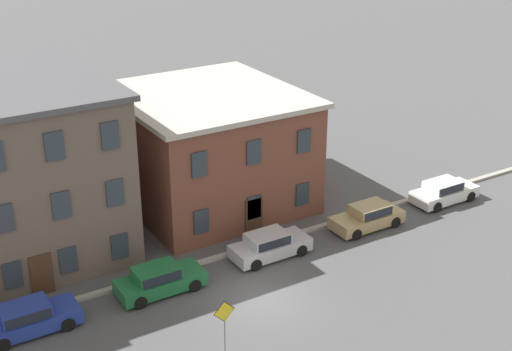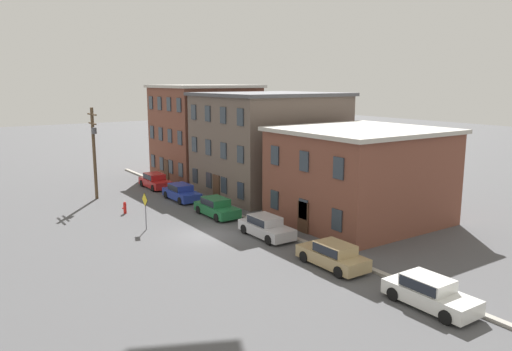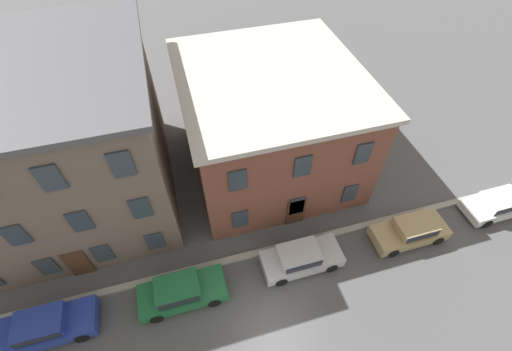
{
  "view_description": "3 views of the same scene",
  "coord_description": "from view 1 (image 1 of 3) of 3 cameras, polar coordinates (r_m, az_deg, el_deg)",
  "views": [
    {
      "loc": [
        -15.59,
        -25.12,
        19.43
      ],
      "look_at": [
        1.51,
        2.8,
        5.21
      ],
      "focal_mm": 50.0,
      "sensor_mm": 36.0,
      "label": 1
    },
    {
      "loc": [
        29.14,
        -15.6,
        10.35
      ],
      "look_at": [
        1.75,
        3.02,
        4.12
      ],
      "focal_mm": 35.0,
      "sensor_mm": 36.0,
      "label": 2
    },
    {
      "loc": [
        -2.13,
        -4.57,
        17.71
      ],
      "look_at": [
        0.71,
        5.46,
        5.69
      ],
      "focal_mm": 24.0,
      "sensor_mm": 36.0,
      "label": 3
    }
  ],
  "objects": [
    {
      "name": "car_silver",
      "position": [
        38.54,
        1.07,
        -5.53
      ],
      "size": [
        4.4,
        1.92,
        1.43
      ],
      "color": "#B7B7BC",
      "rests_on": "ground_plane"
    },
    {
      "name": "apartment_midblock",
      "position": [
        40.23,
        -19.6,
        0.57
      ],
      "size": [
        11.35,
        11.92,
        9.38
      ],
      "color": "#66564C",
      "rests_on": "ground_plane"
    },
    {
      "name": "kerb_strip",
      "position": [
        38.67,
        -3.24,
        -6.6
      ],
      "size": [
        56.0,
        0.36,
        0.16
      ],
      "primitive_type": "cube",
      "color": "#9E998E",
      "rests_on": "ground_plane"
    },
    {
      "name": "caution_sign",
      "position": [
        30.85,
        -2.55,
        -11.37
      ],
      "size": [
        1.03,
        0.08,
        2.7
      ],
      "color": "slate",
      "rests_on": "ground_plane"
    },
    {
      "name": "car_tan",
      "position": [
        42.08,
        8.95,
        -3.2
      ],
      "size": [
        4.4,
        1.92,
        1.43
      ],
      "color": "tan",
      "rests_on": "ground_plane"
    },
    {
      "name": "ground_plane",
      "position": [
        35.38,
        0.3,
        -9.84
      ],
      "size": [
        200.0,
        200.0,
        0.0
      ],
      "primitive_type": "plane",
      "color": "#4C4C4F"
    },
    {
      "name": "car_green",
      "position": [
        35.83,
        -7.77,
        -8.2
      ],
      "size": [
        4.4,
        1.92,
        1.43
      ],
      "color": "#1E6638",
      "rests_on": "ground_plane"
    },
    {
      "name": "car_white",
      "position": [
        46.21,
        14.79,
        -1.2
      ],
      "size": [
        4.4,
        1.92,
        1.43
      ],
      "color": "silver",
      "rests_on": "ground_plane"
    },
    {
      "name": "car_blue",
      "position": [
        34.34,
        -17.78,
        -10.77
      ],
      "size": [
        4.4,
        1.92,
        1.43
      ],
      "color": "#233899",
      "rests_on": "ground_plane"
    },
    {
      "name": "apartment_far",
      "position": [
        44.04,
        -3.83,
        2.25
      ],
      "size": [
        10.57,
        11.22,
        7.02
      ],
      "color": "brown",
      "rests_on": "ground_plane"
    }
  ]
}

